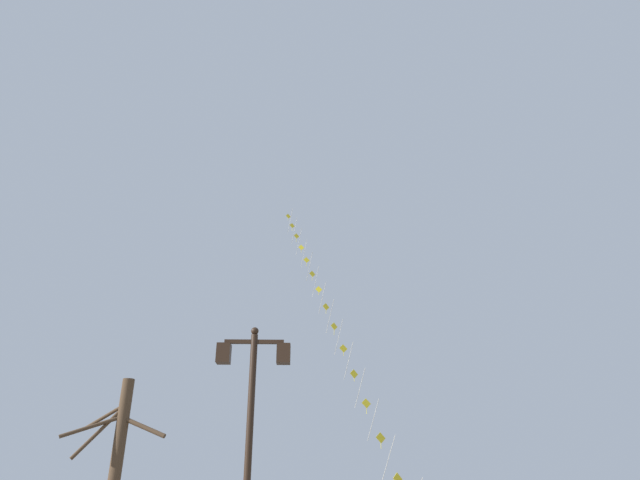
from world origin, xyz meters
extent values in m
cylinder|color=black|center=(-2.39, 9.23, 2.44)|extent=(0.14, 0.14, 4.87)
sphere|color=black|center=(-2.39, 9.23, 4.95)|extent=(0.16, 0.16, 0.16)
cube|color=black|center=(-2.39, 9.23, 4.72)|extent=(1.23, 0.08, 0.08)
cube|color=black|center=(-3.00, 9.23, 4.47)|extent=(0.28, 0.28, 0.40)
cube|color=beige|center=(-3.00, 9.23, 4.47)|extent=(0.19, 0.19, 0.30)
cube|color=black|center=(-1.77, 9.23, 4.47)|extent=(0.28, 0.28, 0.40)
cube|color=beige|center=(-1.77, 9.23, 4.47)|extent=(0.19, 0.19, 0.30)
cylinder|color=silver|center=(1.89, 20.18, 3.08)|extent=(0.40, 1.35, 1.53)
cylinder|color=silver|center=(1.50, 21.51, 4.60)|extent=(0.40, 1.35, 1.53)
cylinder|color=silver|center=(1.12, 22.84, 6.12)|extent=(0.40, 1.35, 1.53)
cylinder|color=silver|center=(0.74, 24.17, 7.63)|extent=(0.40, 1.35, 1.53)
cylinder|color=silver|center=(0.36, 25.51, 9.15)|extent=(0.40, 1.35, 1.53)
cylinder|color=silver|center=(-0.02, 26.84, 10.67)|extent=(0.40, 1.35, 1.53)
cylinder|color=silver|center=(-0.40, 28.17, 12.19)|extent=(0.40, 1.35, 1.53)
cylinder|color=silver|center=(-0.78, 29.50, 13.71)|extent=(0.40, 1.35, 1.53)
cylinder|color=silver|center=(-1.16, 30.83, 15.23)|extent=(0.40, 1.35, 1.53)
cylinder|color=silver|center=(-1.55, 32.16, 16.74)|extent=(0.40, 1.35, 1.53)
cylinder|color=silver|center=(-1.93, 33.49, 18.26)|extent=(0.40, 1.35, 1.53)
cylinder|color=silver|center=(-2.31, 34.82, 19.78)|extent=(0.40, 1.35, 1.53)
cylinder|color=silver|center=(-2.69, 36.15, 21.30)|extent=(0.40, 1.35, 1.53)
cube|color=yellow|center=(2.08, 19.52, 2.32)|extent=(0.38, 0.22, 0.43)
cube|color=yellow|center=(1.70, 20.85, 3.84)|extent=(0.41, 0.15, 0.43)
cylinder|color=yellow|center=(1.70, 20.85, 3.55)|extent=(0.03, 0.05, 0.25)
cube|color=yellow|center=(1.31, 22.18, 5.36)|extent=(0.41, 0.12, 0.43)
cylinder|color=yellow|center=(1.31, 22.18, 5.06)|extent=(0.02, 0.03, 0.28)
cube|color=yellow|center=(0.93, 23.51, 6.88)|extent=(0.39, 0.19, 0.43)
cylinder|color=yellow|center=(0.93, 23.51, 6.62)|extent=(0.03, 0.03, 0.20)
cube|color=yellow|center=(0.55, 24.84, 8.39)|extent=(0.41, 0.13, 0.43)
cylinder|color=yellow|center=(0.55, 24.84, 8.12)|extent=(0.02, 0.03, 0.22)
cube|color=yellow|center=(0.17, 26.17, 9.91)|extent=(0.37, 0.22, 0.43)
cylinder|color=yellow|center=(0.17, 26.17, 9.60)|extent=(0.04, 0.05, 0.31)
cube|color=yellow|center=(-0.21, 27.50, 11.43)|extent=(0.38, 0.20, 0.43)
cylinder|color=yellow|center=(-0.21, 27.50, 11.15)|extent=(0.03, 0.05, 0.24)
cube|color=yellow|center=(-0.59, 28.83, 12.95)|extent=(0.43, 0.03, 0.43)
cylinder|color=yellow|center=(-0.59, 28.83, 12.68)|extent=(0.02, 0.02, 0.22)
cube|color=yellow|center=(-0.97, 30.16, 14.47)|extent=(0.39, 0.19, 0.43)
cylinder|color=yellow|center=(-0.97, 30.16, 14.17)|extent=(0.03, 0.05, 0.27)
cube|color=yellow|center=(-1.36, 31.49, 15.98)|extent=(0.42, 0.09, 0.43)
cylinder|color=yellow|center=(-1.36, 31.49, 15.67)|extent=(0.02, 0.05, 0.31)
cube|color=yellow|center=(-1.74, 32.83, 17.50)|extent=(0.43, 0.04, 0.43)
cylinder|color=yellow|center=(-1.74, 32.83, 17.22)|extent=(0.02, 0.05, 0.24)
cube|color=yellow|center=(-2.12, 34.16, 19.02)|extent=(0.41, 0.15, 0.43)
cylinder|color=yellow|center=(-2.12, 34.16, 18.70)|extent=(0.02, 0.03, 0.32)
cube|color=yellow|center=(-2.50, 35.49, 20.54)|extent=(0.40, 0.17, 0.43)
cylinder|color=yellow|center=(-2.50, 35.49, 20.23)|extent=(0.04, 0.06, 0.30)
cube|color=yellow|center=(-2.88, 36.82, 22.06)|extent=(0.39, 0.20, 0.43)
cylinder|color=yellow|center=(-2.88, 36.82, 21.79)|extent=(0.03, 0.05, 0.21)
cylinder|color=#4C3826|center=(-5.65, 11.69, 2.20)|extent=(0.28, 0.28, 4.40)
cylinder|color=#4C3826|center=(-6.15, 11.84, 3.53)|extent=(1.05, 0.39, 0.60)
cylinder|color=#4C3826|center=(-5.11, 11.57, 3.27)|extent=(1.15, 0.36, 0.53)
cylinder|color=#4C3826|center=(-6.26, 11.42, 3.27)|extent=(1.27, 0.63, 0.59)
cylinder|color=#4C3826|center=(-6.13, 11.55, 3.16)|extent=(1.04, 0.39, 1.25)
camera|label=1|loc=(-1.30, -1.92, 1.88)|focal=30.40mm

